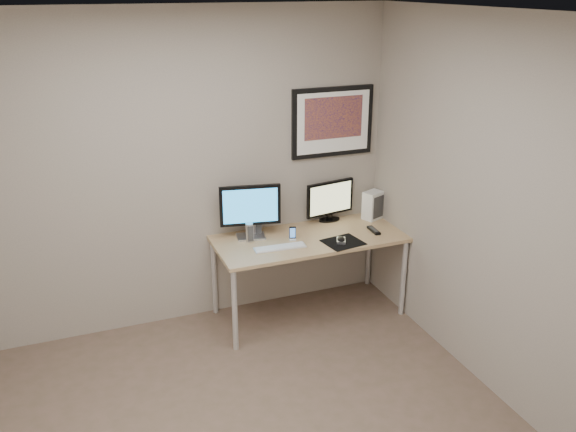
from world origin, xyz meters
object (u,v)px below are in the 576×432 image
keyboard (280,247)px  fan_unit (373,205)px  desk (309,244)px  speaker_left (249,232)px  framed_art (333,122)px  monitor_tv (330,200)px  phone_dock (293,233)px  speaker_right (257,225)px  monitor_large (250,209)px

keyboard → fan_unit: size_ratio=1.66×
desk → speaker_left: 0.53m
keyboard → framed_art: bearing=37.8°
desk → monitor_tv: monitor_tv is taller
fan_unit → framed_art: bearing=135.9°
monitor_tv → phone_dock: 0.57m
framed_art → speaker_right: size_ratio=4.43×
monitor_tv → speaker_left: size_ratio=2.96×
speaker_left → speaker_right: size_ratio=0.94×
framed_art → speaker_left: (-0.85, -0.23, -0.81)m
phone_dock → keyboard: bearing=-127.7°
monitor_large → speaker_left: (-0.03, -0.07, -0.18)m
keyboard → fan_unit: 1.07m
monitor_large → fan_unit: monitor_large is taller
monitor_tv → phone_dock: (-0.47, -0.29, -0.14)m
monitor_large → keyboard: (0.15, -0.29, -0.25)m
monitor_large → speaker_right: size_ratio=2.98×
monitor_tv → fan_unit: monitor_tv is taller
framed_art → speaker_left: framed_art is taller
desk → phone_dock: (-0.15, -0.00, 0.13)m
monitor_tv → speaker_left: 0.85m
desk → monitor_tv: 0.50m
fan_unit → monitor_tv: bearing=143.9°
monitor_tv → desk: bearing=-147.5°
fan_unit → desk: bearing=172.6°
framed_art → fan_unit: framed_art is taller
speaker_left → keyboard: size_ratio=0.37×
fan_unit → phone_dock: bearing=170.3°
speaker_right → keyboard: 0.35m
monitor_tv → fan_unit: bearing=-22.7°
framed_art → speaker_left: size_ratio=4.72×
speaker_right → keyboard: bearing=-85.0°
monitor_tv → keyboard: monitor_tv is taller
framed_art → monitor_large: bearing=-168.7°
monitor_large → keyboard: monitor_large is taller
speaker_left → monitor_tv: bearing=14.6°
desk → fan_unit: fan_unit is taller
monitor_tv → fan_unit: 0.40m
desk → framed_art: bearing=43.5°
monitor_tv → phone_dock: bearing=-157.7°
phone_dock → monitor_large: bearing=166.0°
speaker_left → keyboard: speaker_left is taller
framed_art → phone_dock: size_ratio=6.22×
keyboard → monitor_tv: bearing=36.1°
speaker_right → fan_unit: bearing=-10.3°
phone_dock → fan_unit: 0.88m
desk → monitor_large: bearing=159.9°
monitor_large → fan_unit: size_ratio=1.96×
keyboard → desk: bearing=24.8°
desk → speaker_left: speaker_left is taller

